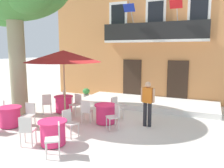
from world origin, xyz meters
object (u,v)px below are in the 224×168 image
Objects in this scene: cafe_table_front at (64,104)px; cafe_umbrella at (63,56)px; cafe_chair_middle_2 at (29,114)px; cafe_chair_front_0 at (67,98)px; cafe_chair_near_tree_2 at (115,115)px; ground_planter_left at (86,93)px; cafe_table_middle at (10,117)px; pedestrian_mid_plaza at (148,101)px; cafe_chair_front_1 at (47,103)px; cafe_chair_far_side_2 at (27,129)px; cafe_table_near_tree at (106,114)px; cafe_table_far_side at (53,133)px; cafe_chair_front_2 at (77,103)px; cafe_chair_near_tree_0 at (116,106)px; cafe_chair_middle_0 at (7,109)px; cafe_chair_near_tree_1 at (86,110)px; cafe_chair_far_side_1 at (69,121)px; cafe_chair_far_side_0 at (55,137)px.

cafe_umbrella is (0.97, -1.23, 2.22)m from cafe_table_front.
cafe_chair_middle_2 is 1.00× the size of cafe_chair_front_0.
ground_planter_left is (-3.69, 4.24, -0.19)m from cafe_chair_near_tree_2.
pedestrian_mid_plaza reaches higher than cafe_table_middle.
cafe_chair_front_1 is 3.45m from cafe_chair_far_side_2.
cafe_table_near_tree and cafe_table_far_side have the same top height.
cafe_table_near_tree is 0.51× the size of pedestrian_mid_plaza.
cafe_chair_near_tree_2 is 1.00× the size of cafe_chair_front_2.
cafe_chair_near_tree_0 is (0.14, 0.74, 0.14)m from cafe_table_near_tree.
cafe_chair_near_tree_0 is 1.00× the size of cafe_chair_middle_0.
cafe_table_middle is at bearing -104.39° from cafe_table_front.
cafe_umbrella is (-0.79, -0.30, 2.08)m from cafe_chair_near_tree_1.
cafe_chair_front_1 and cafe_chair_far_side_2 have the same top height.
cafe_table_front is at bearing 164.99° from cafe_table_near_tree.
cafe_chair_front_2 is at bearing 59.96° from cafe_table_middle.
cafe_table_middle is 2.61m from cafe_chair_far_side_1.
cafe_table_front is (-1.75, 0.93, -0.14)m from cafe_chair_near_tree_1.
cafe_chair_far_side_1 is (2.60, 0.08, 0.14)m from cafe_table_middle.
cafe_chair_near_tree_1 is 2.64m from cafe_chair_far_side_2.
cafe_chair_front_1 is at bearing -168.46° from cafe_chair_near_tree_0.
cafe_table_middle is 0.95× the size of cafe_chair_front_1.
pedestrian_mid_plaza reaches higher than ground_planter_left.
cafe_table_near_tree is 0.30× the size of cafe_umbrella.
cafe_umbrella reaches higher than cafe_chair_far_side_2.
cafe_table_front is 0.95× the size of cafe_chair_front_0.
cafe_table_far_side is at bearing -102.18° from cafe_chair_near_tree_0.
cafe_table_far_side is at bearing -47.07° from cafe_chair_front_1.
cafe_chair_middle_2 is at bearing -137.36° from cafe_chair_near_tree_0.
cafe_chair_middle_2 is 1.05× the size of cafe_table_far_side.
cafe_chair_front_1 is 1.00× the size of cafe_chair_far_side_1.
cafe_chair_near_tree_0 is 4.44m from ground_planter_left.
cafe_umbrella is at bearing -177.29° from cafe_chair_near_tree_2.
pedestrian_mid_plaza is at bearing -4.39° from cafe_table_front.
cafe_chair_near_tree_2 reaches higher than cafe_table_middle.
cafe_chair_far_side_1 is 1.34m from cafe_chair_far_side_2.
cafe_umbrella is at bearing 130.62° from cafe_chair_far_side_1.
cafe_chair_front_0 and cafe_chair_front_1 have the same top height.
cafe_umbrella is 1.70× the size of pedestrian_mid_plaza.
cafe_chair_front_1 is 1.05× the size of cafe_table_far_side.
cafe_chair_front_1 is 0.53× the size of pedestrian_mid_plaza.
ground_planter_left is at bearing 129.46° from cafe_table_near_tree.
cafe_chair_far_side_2 is (-1.18, 0.17, 0.00)m from cafe_chair_far_side_0.
cafe_chair_far_side_0 is at bearing -31.91° from cafe_chair_middle_2.
ground_planter_left is at bearing 143.82° from pedestrian_mid_plaza.
cafe_chair_far_side_0 reaches higher than ground_planter_left.
cafe_chair_middle_0 is 1.00× the size of cafe_chair_far_side_2.
pedestrian_mid_plaza is (1.61, 3.38, 0.44)m from cafe_chair_far_side_0.
cafe_table_near_tree is 3.09m from cafe_chair_front_0.
cafe_chair_near_tree_0 is 1.05× the size of cafe_table_far_side.
cafe_chair_far_side_1 is 1.52× the size of ground_planter_left.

